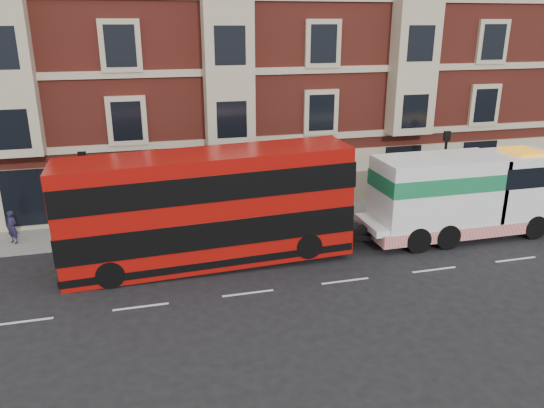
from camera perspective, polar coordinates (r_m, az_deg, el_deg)
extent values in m
plane|color=black|center=(20.61, -2.61, -9.58)|extent=(120.00, 120.00, 0.00)
cube|color=slate|center=(27.30, -5.97, -2.10)|extent=(90.00, 3.00, 0.15)
cube|color=maroon|center=(33.00, -7.79, 17.34)|extent=(45.00, 12.00, 18.00)
cylinder|color=black|center=(25.23, -19.23, 0.13)|extent=(0.14, 0.14, 4.00)
cube|color=black|center=(24.67, -19.75, 4.75)|extent=(0.35, 0.15, 0.50)
cylinder|color=black|center=(29.64, 17.90, 2.99)|extent=(0.14, 0.14, 4.00)
cube|color=black|center=(29.16, 18.31, 6.96)|extent=(0.35, 0.15, 0.50)
cube|color=#A60D09|center=(22.21, -6.94, -0.44)|extent=(11.97, 2.67, 4.70)
cube|color=black|center=(22.45, -6.87, -2.12)|extent=(12.01, 2.73, 1.12)
cube|color=black|center=(21.84, -7.07, 2.60)|extent=(12.01, 2.73, 1.07)
cylinder|color=black|center=(21.72, -17.01, -7.24)|extent=(1.11, 0.34, 1.11)
cylinder|color=black|center=(23.92, -16.87, -4.74)|extent=(1.11, 0.34, 1.11)
cylinder|color=black|center=(22.58, 3.95, -4.47)|extent=(1.11, 0.34, 1.11)
cylinder|color=black|center=(24.70, 2.17, -2.32)|extent=(1.11, 0.34, 1.11)
cube|color=white|center=(26.96, 19.33, -1.26)|extent=(9.62, 2.46, 0.32)
cube|color=white|center=(28.37, 24.85, 1.98)|extent=(3.42, 2.67, 3.10)
cube|color=white|center=(25.83, 17.30, 1.48)|extent=(5.77, 2.67, 3.10)
cube|color=#1B7947|center=(25.68, 17.42, 2.61)|extent=(5.82, 2.71, 0.75)
cube|color=red|center=(26.97, 18.86, -2.05)|extent=(8.55, 2.73, 0.59)
cylinder|color=black|center=(28.25, 26.36, -2.21)|extent=(1.18, 0.37, 1.18)
cylinder|color=black|center=(29.97, 23.43, -0.64)|extent=(1.18, 0.37, 1.18)
cylinder|color=black|center=(25.49, 18.30, -3.33)|extent=(1.18, 0.43, 1.18)
cylinder|color=black|center=(27.38, 15.62, -1.51)|extent=(1.18, 0.43, 1.18)
cylinder|color=black|center=(24.73, 15.37, -3.72)|extent=(1.18, 0.43, 1.18)
cylinder|color=black|center=(26.68, 12.84, -1.82)|extent=(1.18, 0.43, 1.18)
imported|color=#201C39|center=(27.10, -26.18, -2.26)|extent=(0.68, 0.65, 1.56)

